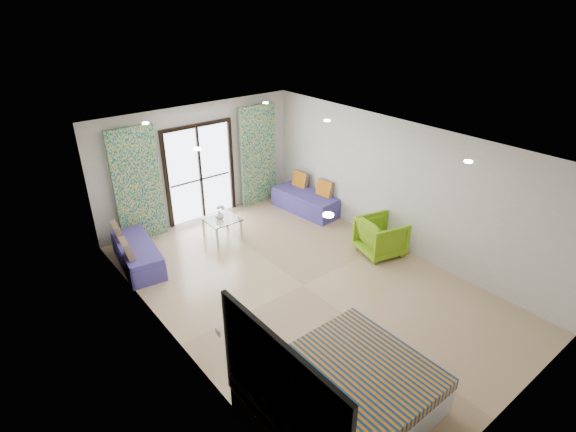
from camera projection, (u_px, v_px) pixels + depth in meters
floor at (303, 285)px, 8.34m from camera, size 5.00×7.50×0.01m
ceiling at (306, 145)px, 7.13m from camera, size 5.00×7.50×0.01m
wall_back at (199, 163)px, 10.35m from camera, size 5.00×0.01×2.70m
wall_front at (519, 337)px, 5.12m from camera, size 5.00×0.01×2.70m
wall_left at (170, 271)px, 6.33m from camera, size 0.01×7.50×2.70m
wall_right at (398, 186)px, 9.14m from camera, size 0.01×7.50×2.70m
balcony_door at (200, 167)px, 10.37m from camera, size 1.76×0.08×2.28m
balcony_rail at (201, 179)px, 10.51m from camera, size 1.52×0.03×0.04m
curtain_left at (137, 186)px, 9.40m from camera, size 1.00×0.10×2.50m
curtain_right at (258, 155)px, 11.14m from camera, size 1.00×0.10×2.50m
downlight_a at (328, 215)px, 4.97m from camera, size 0.12×0.12×0.02m
downlight_b at (468, 161)px, 6.53m from camera, size 0.12×0.12×0.02m
downlight_c at (197, 149)px, 7.06m from camera, size 0.12×0.12×0.02m
downlight_d at (327, 120)px, 8.63m from camera, size 0.12×0.12×0.02m
downlight_e at (146, 123)px, 8.45m from camera, size 0.12×0.12×0.02m
downlight_f at (266, 103)px, 10.02m from camera, size 0.12×0.12×0.02m
headboard at (279, 393)px, 4.78m from camera, size 0.06×2.10×1.50m
switch_plate at (218, 332)px, 5.64m from camera, size 0.02×0.10×0.10m
bed at (341, 396)px, 5.65m from camera, size 2.21×1.80×0.76m
daybed_left at (137, 254)px, 8.84m from camera, size 0.88×1.76×0.83m
daybed_right at (306, 201)px, 11.07m from camera, size 0.85×1.81×0.86m
coffee_table at (222, 221)px, 9.80m from camera, size 0.70×0.70×0.80m
vase at (219, 215)px, 9.71m from camera, size 0.21×0.22×0.19m
armchair at (381, 235)px, 9.19m from camera, size 0.96×1.00×0.86m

